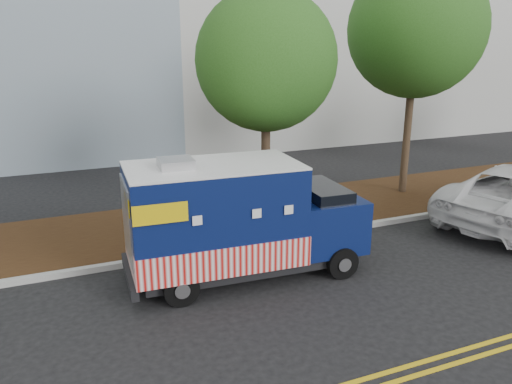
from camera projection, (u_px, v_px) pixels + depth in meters
name	position (u px, v px, depth m)	size (l,w,h in m)	color
ground	(235.00, 274.00, 11.84)	(120.00, 120.00, 0.00)	black
curb	(216.00, 249.00, 13.06)	(120.00, 0.18, 0.15)	#9E9E99
mulch_strip	(194.00, 223.00, 14.91)	(120.00, 4.00, 0.15)	black
tree_b	(266.00, 61.00, 13.55)	(3.87, 3.87, 6.74)	#38281C
tree_c	(416.00, 29.00, 16.31)	(4.48, 4.48, 7.93)	#38281C
sign_post	(152.00, 209.00, 12.73)	(0.06, 0.06, 2.40)	#473828
food_truck	(235.00, 223.00, 11.37)	(5.65, 2.37, 2.92)	black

